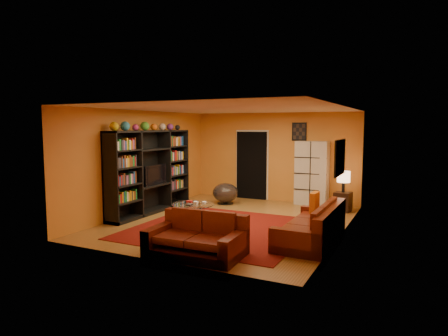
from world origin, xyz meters
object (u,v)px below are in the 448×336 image
at_px(entertainment_unit, 150,172).
at_px(loveseat, 198,238).
at_px(sofa, 315,227).
at_px(side_table, 343,202).
at_px(coffee_table, 193,206).
at_px(storage_cabinet, 312,173).
at_px(table_lamp, 344,177).
at_px(tv, 153,175).
at_px(bowl_chair, 225,193).

distance_m(entertainment_unit, loveseat, 3.76).
relative_size(sofa, side_table, 4.52).
height_order(coffee_table, storage_cabinet, storage_cabinet).
xyz_separation_m(storage_cabinet, table_lamp, (0.95, -0.50, -0.00)).
distance_m(entertainment_unit, tv, 0.09).
relative_size(tv, side_table, 1.76).
xyz_separation_m(sofa, side_table, (-0.01, 3.05, -0.03)).
bearing_deg(sofa, loveseat, -134.52).
bearing_deg(tv, sofa, -100.01).
bearing_deg(side_table, entertainment_unit, -152.44).
height_order(entertainment_unit, loveseat, entertainment_unit).
xyz_separation_m(bowl_chair, table_lamp, (3.18, 0.45, 0.58)).
bearing_deg(storage_cabinet, side_table, -25.52).
relative_size(sofa, bowl_chair, 3.12).
bearing_deg(storage_cabinet, loveseat, -95.18).
bearing_deg(storage_cabinet, entertainment_unit, -138.78).
height_order(tv, storage_cabinet, storage_cabinet).
relative_size(loveseat, table_lamp, 2.99).
distance_m(entertainment_unit, coffee_table, 1.91).
xyz_separation_m(coffee_table, bowl_chair, (-0.44, 2.56, -0.12)).
xyz_separation_m(tv, loveseat, (2.73, -2.44, -0.69)).
distance_m(loveseat, bowl_chair, 4.54).
height_order(bowl_chair, table_lamp, table_lamp).
bearing_deg(table_lamp, storage_cabinet, 152.25).
relative_size(entertainment_unit, side_table, 6.00).
relative_size(loveseat, side_table, 3.29).
bearing_deg(coffee_table, tv, 155.85).
relative_size(tv, coffee_table, 0.93).
relative_size(bowl_chair, side_table, 1.45).
distance_m(entertainment_unit, storage_cabinet, 4.45).
bearing_deg(sofa, storage_cabinet, 104.97).
relative_size(coffee_table, storage_cabinet, 0.53).
distance_m(side_table, table_lamp, 0.64).
relative_size(storage_cabinet, side_table, 3.59).
bearing_deg(table_lamp, loveseat, -109.04).
bearing_deg(table_lamp, side_table, -90.00).
bearing_deg(side_table, loveseat, -109.04).
distance_m(coffee_table, table_lamp, 4.09).
bearing_deg(side_table, bowl_chair, -172.05).
distance_m(tv, storage_cabinet, 4.40).
relative_size(tv, bowl_chair, 1.22).
bearing_deg(storage_cabinet, table_lamp, -25.52).
height_order(entertainment_unit, bowl_chair, entertainment_unit).
relative_size(loveseat, bowl_chair, 2.27).
xyz_separation_m(tv, sofa, (4.36, -0.77, -0.69)).
distance_m(bowl_chair, side_table, 3.22).
height_order(loveseat, storage_cabinet, storage_cabinet).
relative_size(entertainment_unit, loveseat, 1.82).
relative_size(coffee_table, bowl_chair, 1.31).
distance_m(tv, table_lamp, 4.92).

